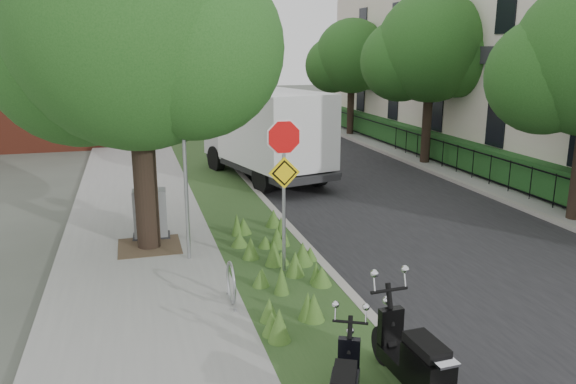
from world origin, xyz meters
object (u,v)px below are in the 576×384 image
object	(u,v)px
box_truck	(267,131)
scooter_near	(417,367)
utility_cabinet	(150,214)
sign_assembly	(284,165)

from	to	relation	value
box_truck	scooter_near	bearing A→B (deg)	-95.23
utility_cabinet	scooter_near	bearing A→B (deg)	-68.10
box_truck	utility_cabinet	xyz separation A→B (m)	(-4.23, -5.55, -1.07)
scooter_near	utility_cabinet	world-z (taller)	utility_cabinet
sign_assembly	utility_cabinet	xyz separation A→B (m)	(-2.52, 2.92, -1.65)
sign_assembly	box_truck	size ratio (longest dim) A/B	0.51
sign_assembly	utility_cabinet	distance (m)	4.19
scooter_near	box_truck	distance (m)	13.20
sign_assembly	box_truck	distance (m)	8.65
sign_assembly	scooter_near	size ratio (longest dim) A/B	1.70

